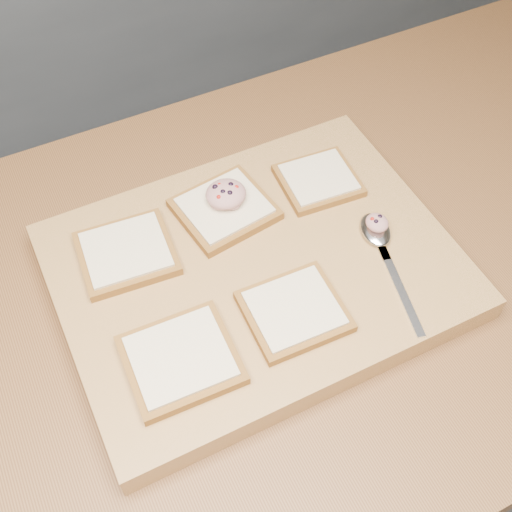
{
  "coord_description": "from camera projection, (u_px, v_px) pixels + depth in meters",
  "views": [
    {
      "loc": [
        -0.34,
        -0.46,
        1.64
      ],
      "look_at": [
        -0.11,
        0.0,
        0.96
      ],
      "focal_mm": 45.0,
      "sensor_mm": 36.0,
      "label": 1
    }
  ],
  "objects": [
    {
      "name": "back_counter",
      "position": [
        88.0,
        11.0,
        2.04
      ],
      "size": [
        3.6,
        0.62,
        0.94
      ],
      "color": "slate",
      "rests_on": "ground"
    },
    {
      "name": "ground",
      "position": [
        295.0,
        461.0,
        1.65
      ],
      "size": [
        4.0,
        4.0,
        0.0
      ],
      "primitive_type": "plane",
      "color": "#515459",
      "rests_on": "ground"
    },
    {
      "name": "bread_near_center",
      "position": [
        294.0,
        311.0,
        0.81
      ],
      "size": [
        0.12,
        0.12,
        0.02
      ],
      "color": "brown",
      "rests_on": "cutting_board"
    },
    {
      "name": "cutting_board",
      "position": [
        256.0,
        271.0,
        0.88
      ],
      "size": [
        0.53,
        0.4,
        0.04
      ],
      "primitive_type": "cube",
      "color": "#B8824F",
      "rests_on": "island_counter"
    },
    {
      "name": "bread_near_left",
      "position": [
        181.0,
        359.0,
        0.77
      ],
      "size": [
        0.13,
        0.12,
        0.02
      ],
      "color": "brown",
      "rests_on": "cutting_board"
    },
    {
      "name": "island_counter",
      "position": [
        306.0,
        385.0,
        1.29
      ],
      "size": [
        2.0,
        0.8,
        0.9
      ],
      "color": "slate",
      "rests_on": "ground"
    },
    {
      "name": "bread_far_left",
      "position": [
        126.0,
        253.0,
        0.86
      ],
      "size": [
        0.13,
        0.12,
        0.02
      ],
      "color": "brown",
      "rests_on": "cutting_board"
    },
    {
      "name": "tuna_salad_dollop",
      "position": [
        226.0,
        194.0,
        0.9
      ],
      "size": [
        0.06,
        0.05,
        0.03
      ],
      "color": "tan",
      "rests_on": "bread_far_center"
    },
    {
      "name": "bread_far_right",
      "position": [
        318.0,
        180.0,
        0.95
      ],
      "size": [
        0.12,
        0.11,
        0.02
      ],
      "color": "brown",
      "rests_on": "cutting_board"
    },
    {
      "name": "spoon",
      "position": [
        379.0,
        238.0,
        0.88
      ],
      "size": [
        0.07,
        0.2,
        0.01
      ],
      "color": "silver",
      "rests_on": "cutting_board"
    },
    {
      "name": "spoon_salad",
      "position": [
        377.0,
        223.0,
        0.88
      ],
      "size": [
        0.03,
        0.03,
        0.02
      ],
      "color": "tan",
      "rests_on": "spoon"
    },
    {
      "name": "bread_far_center",
      "position": [
        225.0,
        209.0,
        0.91
      ],
      "size": [
        0.14,
        0.13,
        0.02
      ],
      "color": "brown",
      "rests_on": "cutting_board"
    }
  ]
}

